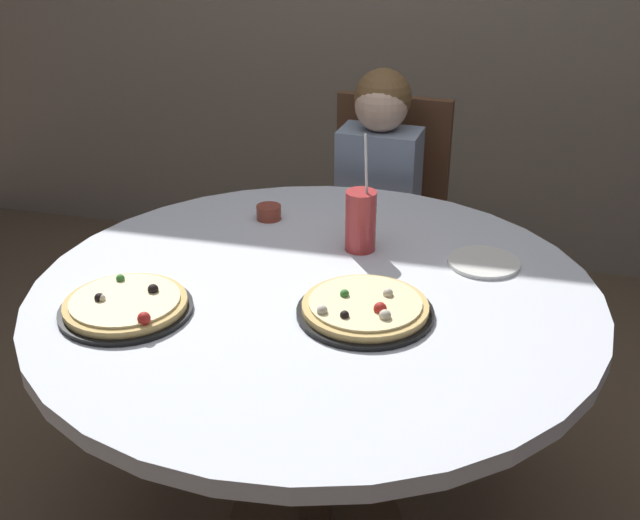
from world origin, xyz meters
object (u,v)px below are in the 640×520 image
Objects in this scene: soda_cup at (361,220)px; plate_small at (484,262)px; diner_child at (371,253)px; pizza_veggie at (365,308)px; sauce_bowl at (269,212)px; dining_table at (315,319)px; pizza_cheese at (126,306)px; chair_wooden at (384,220)px.

soda_cup is 0.33m from plate_small.
diner_child reaches higher than pizza_veggie.
diner_child is 3.53× the size of pizza_veggie.
soda_cup reaches higher than pizza_veggie.
soda_cup is 0.32m from sauce_bowl.
dining_table is 19.26× the size of sauce_bowl.
pizza_cheese reaches higher than sauce_bowl.
pizza_veggie is 0.35m from soda_cup.
chair_wooden is 0.84m from plate_small.
diner_child is 6.01× the size of plate_small.
dining_table is at bearing -57.93° from sauce_bowl.
pizza_veggie reaches higher than sauce_bowl.
pizza_cheese is at bearing -149.81° from plate_small.
chair_wooden is 1.07m from pizza_veggie.
diner_child is at bearing 125.65° from plate_small.
pizza_cheese is at bearing -111.02° from diner_child.
plate_small is at bearing 30.19° from pizza_cheese.
diner_child is 3.52× the size of soda_cup.
sauce_bowl is (0.15, 0.58, 0.00)m from pizza_cheese.
diner_child reaches higher than plate_small.
dining_table is 7.49× the size of plate_small.
soda_cup is 4.39× the size of sauce_bowl.
dining_table is 0.45m from sauce_bowl.
chair_wooden reaches higher than pizza_cheese.
pizza_veggie is 1.70× the size of plate_small.
soda_cup reaches higher than chair_wooden.
soda_cup is (-0.08, 0.33, 0.06)m from pizza_veggie.
chair_wooden reaches higher than sauce_bowl.
pizza_veggie is 0.53m from pizza_cheese.
pizza_cheese is at bearing -167.04° from pizza_veggie.
pizza_cheese is (-0.38, -0.21, 0.10)m from dining_table.
plate_small is (0.38, 0.23, 0.09)m from dining_table.
sauce_bowl is at bearing -119.84° from diner_child.
dining_table is 0.95m from chair_wooden.
diner_child is 0.71m from plate_small.
chair_wooden is at bearing 67.67° from sauce_bowl.
dining_table is at bearing -104.22° from soda_cup.
plate_small is (0.76, 0.44, -0.01)m from pizza_cheese.
plate_small is at bearing -13.01° from sauce_bowl.
diner_child is 1.08m from pizza_cheese.
pizza_cheese reaches higher than plate_small.
pizza_veggie is 4.38× the size of sauce_bowl.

